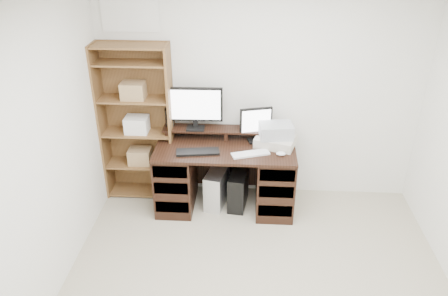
# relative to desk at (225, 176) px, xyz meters

# --- Properties ---
(room) EXTENTS (3.54, 4.04, 2.54)m
(room) POSITION_rel_desk_xyz_m (0.36, -1.64, 0.86)
(room) COLOR #B0A68D
(room) RESTS_ON ground
(desk) EXTENTS (1.50, 0.70, 0.75)m
(desk) POSITION_rel_desk_xyz_m (0.00, 0.00, 0.00)
(desk) COLOR black
(desk) RESTS_ON ground
(riser_shelf) EXTENTS (1.40, 0.22, 0.12)m
(riser_shelf) POSITION_rel_desk_xyz_m (-0.00, 0.21, 0.45)
(riser_shelf) COLOR black
(riser_shelf) RESTS_ON desk
(monitor_wide) EXTENTS (0.60, 0.16, 0.47)m
(monitor_wide) POSITION_rel_desk_xyz_m (-0.34, 0.20, 0.74)
(monitor_wide) COLOR black
(monitor_wide) RESTS_ON riser_shelf
(monitor_small) EXTENTS (0.35, 0.17, 0.39)m
(monitor_small) POSITION_rel_desk_xyz_m (0.32, 0.17, 0.57)
(monitor_small) COLOR black
(monitor_small) RESTS_ON desk
(speaker) EXTENTS (0.10, 0.10, 0.20)m
(speaker) POSITION_rel_desk_xyz_m (-0.63, 0.24, 0.58)
(speaker) COLOR black
(speaker) RESTS_ON riser_shelf
(keyboard_black) EXTENTS (0.46, 0.21, 0.02)m
(keyboard_black) POSITION_rel_desk_xyz_m (-0.28, -0.15, 0.37)
(keyboard_black) COLOR black
(keyboard_black) RESTS_ON desk
(keyboard_white) EXTENTS (0.41, 0.24, 0.02)m
(keyboard_white) POSITION_rel_desk_xyz_m (0.27, -0.15, 0.37)
(keyboard_white) COLOR silver
(keyboard_white) RESTS_ON desk
(mouse) EXTENTS (0.11, 0.08, 0.04)m
(mouse) POSITION_rel_desk_xyz_m (0.59, -0.15, 0.38)
(mouse) COLOR silver
(mouse) RESTS_ON desk
(printer) EXTENTS (0.48, 0.41, 0.10)m
(printer) POSITION_rel_desk_xyz_m (0.54, 0.07, 0.41)
(printer) COLOR beige
(printer) RESTS_ON desk
(basket) EXTENTS (0.38, 0.29, 0.15)m
(basket) POSITION_rel_desk_xyz_m (0.54, 0.07, 0.54)
(basket) COLOR #A7ADB2
(basket) RESTS_ON printer
(tower_silver) EXTENTS (0.28, 0.46, 0.43)m
(tower_silver) POSITION_rel_desk_xyz_m (-0.09, 0.02, -0.17)
(tower_silver) COLOR silver
(tower_silver) RESTS_ON ground
(tower_black) EXTENTS (0.23, 0.44, 0.42)m
(tower_black) POSITION_rel_desk_xyz_m (0.15, 0.01, -0.18)
(tower_black) COLOR black
(tower_black) RESTS_ON ground
(bookshelf) EXTENTS (0.80, 0.30, 1.80)m
(bookshelf) POSITION_rel_desk_xyz_m (-0.99, 0.21, 0.53)
(bookshelf) COLOR brown
(bookshelf) RESTS_ON ground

